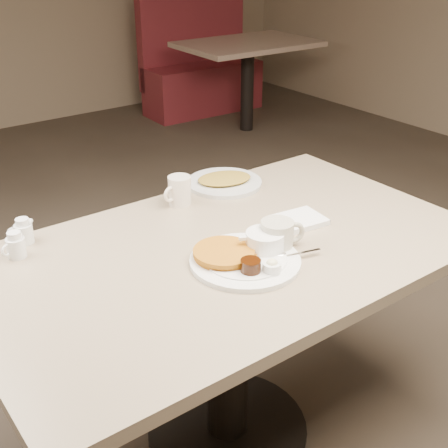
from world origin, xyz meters
TOP-DOWN VIEW (x-y plane):
  - room at (0.00, 0.00)m, footprint 7.04×8.04m
  - diner_table at (0.00, 0.00)m, footprint 1.50×0.90m
  - main_plate at (-0.01, -0.10)m, footprint 0.42×0.41m
  - coffee_mug_near at (0.11, -0.09)m, footprint 0.15×0.12m
  - napkin at (0.28, -0.01)m, footprint 0.17×0.14m
  - coffee_mug_far at (0.05, 0.35)m, footprint 0.12×0.09m
  - creamer_left at (-0.52, 0.32)m, footprint 0.08×0.06m
  - creamer_right at (-0.48, 0.39)m, footprint 0.08×0.06m
  - hash_plate at (0.28, 0.39)m, footprint 0.34×0.34m
  - booth_back_right at (2.25, 3.36)m, footprint 1.14×1.33m

SIDE VIEW (x-z plane):
  - booth_back_right at x=2.25m, z-range -0.15..0.97m
  - diner_table at x=0.00m, z-range 0.21..0.96m
  - napkin at x=0.28m, z-range 0.75..0.77m
  - hash_plate at x=0.28m, z-range 0.75..0.78m
  - main_plate at x=-0.01m, z-range 0.74..0.81m
  - creamer_right at x=-0.48m, z-range 0.75..0.83m
  - creamer_left at x=-0.52m, z-range 0.75..0.83m
  - coffee_mug_near at x=0.11m, z-range 0.75..0.84m
  - coffee_mug_far at x=0.05m, z-range 0.75..0.85m
  - room at x=0.00m, z-range -0.02..2.82m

